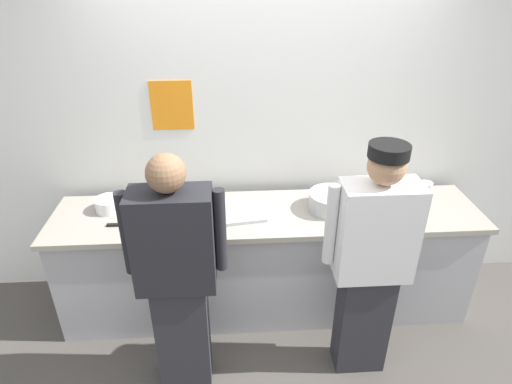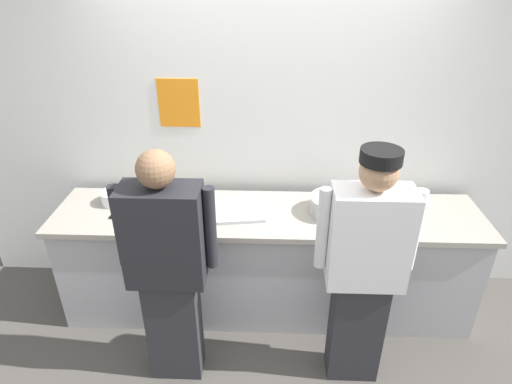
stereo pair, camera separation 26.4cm
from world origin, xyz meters
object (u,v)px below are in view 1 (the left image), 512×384
chef_center (371,261)px  ramekin_green_sauce (406,214)px  plate_stack_front (109,204)px  squeeze_bottle_primary (156,193)px  deli_cup (376,202)px  sheet_tray (230,211)px  ramekin_orange_sauce (417,197)px  chefs_knife (124,225)px  mixing_bowl_steel (332,201)px  chef_near_left (177,274)px  ramekin_yellow_sauce (167,214)px

chef_center → ramekin_green_sauce: size_ratio=20.42×
plate_stack_front → ramekin_green_sauce: 2.13m
squeeze_bottle_primary → deli_cup: (1.61, -0.14, -0.05)m
plate_stack_front → sheet_tray: plate_stack_front is taller
plate_stack_front → ramekin_orange_sauce: size_ratio=2.27×
ramekin_green_sauce → chefs_knife: (-1.97, 0.01, -0.02)m
mixing_bowl_steel → sheet_tray: (-0.74, -0.01, -0.05)m
chef_near_left → mixing_bowl_steel: bearing=31.4°
squeeze_bottle_primary → sheet_tray: bearing=-15.4°
sheet_tray → chefs_knife: size_ratio=1.72×
squeeze_bottle_primary → chef_near_left: bearing=-74.4°
plate_stack_front → chef_near_left: bearing=-52.9°
chef_near_left → chefs_knife: chef_near_left is taller
deli_cup → ramekin_orange_sauce: bearing=15.1°
squeeze_bottle_primary → ramekin_orange_sauce: squeeze_bottle_primary is taller
chefs_knife → ramekin_green_sauce: bearing=-0.3°
ramekin_yellow_sauce → chefs_knife: ramekin_yellow_sauce is taller
ramekin_green_sauce → chefs_knife: bearing=179.7°
chef_center → plate_stack_front: size_ratio=8.31×
chefs_knife → squeeze_bottle_primary: bearing=54.8°
chef_center → sheet_tray: bearing=144.5°
plate_stack_front → squeeze_bottle_primary: squeeze_bottle_primary is taller
sheet_tray → ramekin_orange_sauce: (1.42, 0.10, 0.01)m
chef_near_left → ramekin_green_sauce: 1.64m
deli_cup → chefs_knife: deli_cup is taller
deli_cup → chef_center: bearing=-109.4°
plate_stack_front → ramekin_green_sauce: plate_stack_front is taller
deli_cup → ramekin_green_sauce: bearing=-39.5°
squeeze_bottle_primary → deli_cup: squeeze_bottle_primary is taller
ramekin_yellow_sauce → deli_cup: 1.52m
ramekin_orange_sauce → deli_cup: size_ratio=0.95×
chef_near_left → ramekin_green_sauce: size_ratio=20.28×
mixing_bowl_steel → chefs_knife: size_ratio=1.23×
chef_center → ramekin_yellow_sauce: chef_center is taller
squeeze_bottle_primary → deli_cup: bearing=-5.0°
sheet_tray → chefs_knife: sheet_tray is taller
mixing_bowl_steel → ramekin_orange_sauce: size_ratio=3.90×
chef_near_left → ramekin_orange_sauce: (1.74, 0.74, 0.04)m
squeeze_bottle_primary → deli_cup: size_ratio=2.25×
plate_stack_front → chefs_knife: bearing=-56.8°
chef_near_left → ramekin_yellow_sauce: chef_near_left is taller
mixing_bowl_steel → ramekin_green_sauce: (0.50, -0.14, -0.04)m
ramekin_yellow_sauce → deli_cup: bearing=1.4°
squeeze_bottle_primary → ramekin_green_sauce: squeeze_bottle_primary is taller
chef_near_left → deli_cup: bearing=25.0°
chef_near_left → chefs_knife: (-0.41, 0.52, 0.03)m
chef_near_left → ramekin_orange_sauce: size_ratio=18.72×
squeeze_bottle_primary → ramekin_green_sauce: (1.78, -0.28, -0.07)m
mixing_bowl_steel → ramekin_yellow_sauce: mixing_bowl_steel is taller
mixing_bowl_steel → sheet_tray: bearing=-179.4°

